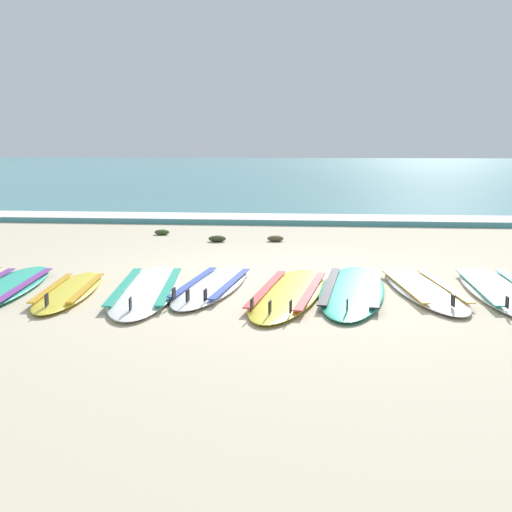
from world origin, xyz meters
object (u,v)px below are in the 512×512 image
Objects in this scene: surfboard_6 at (352,290)px; surfboard_3 at (147,289)px; surfboard_8 at (500,290)px; surfboard_7 at (423,289)px; surfboard_1 at (5,287)px; surfboard_5 at (289,292)px; surfboard_4 at (212,286)px; surfboard_2 at (69,291)px.

surfboard_3 is at bearing -175.42° from surfboard_6.
surfboard_6 is 1.51m from surfboard_8.
surfboard_3 is 1.13× the size of surfboard_7.
surfboard_1 is 2.96m from surfboard_5.
surfboard_5 is (2.96, 0.05, 0.00)m from surfboard_1.
surfboard_1 and surfboard_8 have the same top height.
surfboard_3 and surfboard_4 have the same top height.
surfboard_1 and surfboard_6 have the same top height.
surfboard_7 is at bearing 4.78° from surfboard_1.
surfboard_4 and surfboard_6 have the same top height.
surfboard_5 is at bearing -162.96° from surfboard_6.
surfboard_6 is at bearing 3.91° from surfboard_1.
surfboard_2 is (0.73, -0.09, 0.00)m from surfboard_1.
surfboard_5 is at bearing -1.12° from surfboard_3.
surfboard_8 is at bearing 8.66° from surfboard_5.
surfboard_8 is at bearing 4.72° from surfboard_3.
surfboard_5 is (0.82, -0.25, -0.00)m from surfboard_4.
surfboard_6 is at bearing 17.04° from surfboard_5.
surfboard_3 is 0.69m from surfboard_4.
surfboard_5 is 0.68m from surfboard_6.
surfboard_5 is 2.18m from surfboard_8.
surfboard_6 is at bearing 4.58° from surfboard_3.
surfboard_3 is at bearing -175.28° from surfboard_8.
surfboard_1 is 0.93× the size of surfboard_6.
surfboard_4 is at bearing 15.55° from surfboard_2.
surfboard_6 is at bearing -170.95° from surfboard_7.
surfboard_5 is at bearing 0.94° from surfboard_1.
surfboard_5 is (1.47, -0.03, 0.00)m from surfboard_3.
surfboard_4 and surfboard_7 have the same top height.
surfboard_3 is 2.12m from surfboard_6.
surfboard_3 and surfboard_5 have the same top height.
surfboard_1 is at bearing -175.22° from surfboard_7.
surfboard_3 and surfboard_7 have the same top height.
surfboard_4 is at bearing -178.52° from surfboard_8.
surfboard_3 is at bearing 2.95° from surfboard_1.
surfboard_2 and surfboard_4 have the same top height.
surfboard_1 is 1.04× the size of surfboard_7.
surfboard_8 is (3.62, 0.30, 0.00)m from surfboard_3.
surfboard_8 is (4.38, 0.47, 0.00)m from surfboard_2.
surfboard_7 is at bearing 1.67° from surfboard_4.
surfboard_1 is at bearing 172.74° from surfboard_2.
surfboard_3 is 1.47m from surfboard_5.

